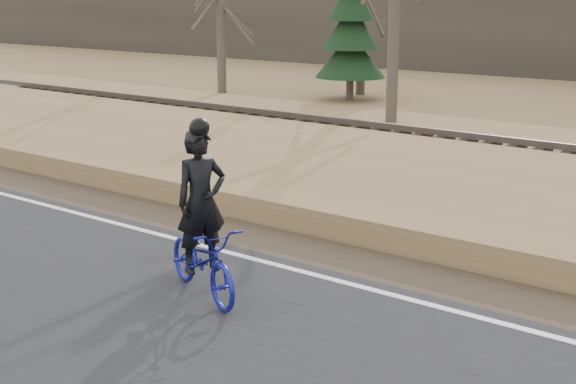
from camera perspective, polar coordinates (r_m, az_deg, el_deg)
The scene contains 9 objects.
ground at distance 12.69m, azimuth -7.43°, elevation -4.13°, with size 120.00×120.00×0.00m, color olive.
road at distance 11.17m, azimuth -16.59°, elevation -7.03°, with size 120.00×6.00×0.06m, color black.
edge_line at distance 12.80m, azimuth -6.81°, elevation -3.63°, with size 120.00×0.12×0.01m, color silver.
shoulder at distance 13.51m, azimuth -3.84°, elevation -2.81°, with size 120.00×1.60×0.04m, color #473A2B.
embankment at distance 15.75m, azimuth 3.39°, elevation 0.40°, with size 120.00×5.00×0.44m, color olive.
ballast at distance 18.93m, azimuth 9.91°, elevation 2.57°, with size 120.00×3.00×0.45m, color slate.
railroad at distance 18.88m, azimuth 9.95°, elevation 3.47°, with size 120.00×2.40×0.29m.
cyclist at distance 10.42m, azimuth -6.11°, elevation -3.45°, with size 1.99×1.33×2.35m.
conifer at distance 29.88m, azimuth 4.50°, elevation 11.55°, with size 2.60×2.60×5.57m.
Camera 1 is at (8.60, -8.45, 3.94)m, focal length 50.00 mm.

